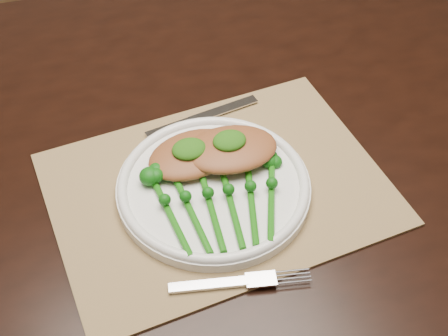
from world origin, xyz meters
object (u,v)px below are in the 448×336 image
object	(u,v)px
placemat	(218,189)
dinner_plate	(214,186)
dining_table	(211,258)
chicken_fillet_left	(192,154)
broccolini_bundle	(222,208)

from	to	relation	value
placemat	dinner_plate	distance (m)	0.02
dining_table	chicken_fillet_left	size ratio (longest dim) A/B	12.16
placemat	chicken_fillet_left	size ratio (longest dim) A/B	3.51
dining_table	placemat	bearing A→B (deg)	-99.52
dining_table	dinner_plate	bearing A→B (deg)	-102.36
dinner_plate	chicken_fillet_left	bearing A→B (deg)	105.98
broccolini_bundle	dining_table	bearing A→B (deg)	85.19
placemat	chicken_fillet_left	world-z (taller)	chicken_fillet_left
dinner_plate	broccolini_bundle	size ratio (longest dim) A/B	1.39
chicken_fillet_left	dining_table	bearing A→B (deg)	49.62
placemat	dining_table	bearing A→B (deg)	73.99
chicken_fillet_left	broccolini_bundle	world-z (taller)	chicken_fillet_left
dining_table	dinner_plate	size ratio (longest dim) A/B	5.91
dining_table	broccolini_bundle	world-z (taller)	broccolini_bundle
dinner_plate	broccolini_bundle	bearing A→B (deg)	-94.04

